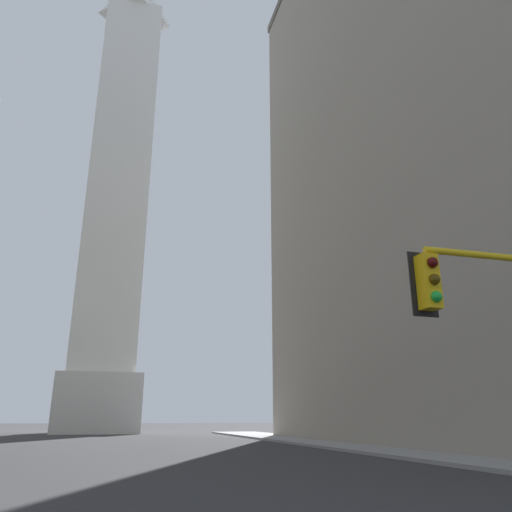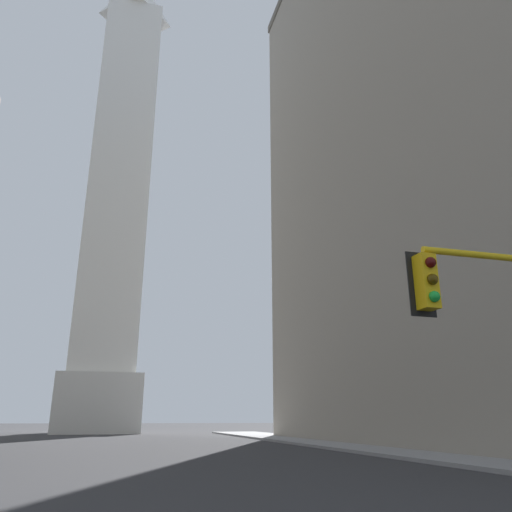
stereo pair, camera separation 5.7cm
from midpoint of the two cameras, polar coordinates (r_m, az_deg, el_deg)
sidewalk_right at (r=26.77m, az=16.10°, el=-20.58°), size 5.00×71.92×0.15m
obelisk at (r=68.20m, az=-15.23°, el=8.32°), size 9.16×9.16×65.37m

